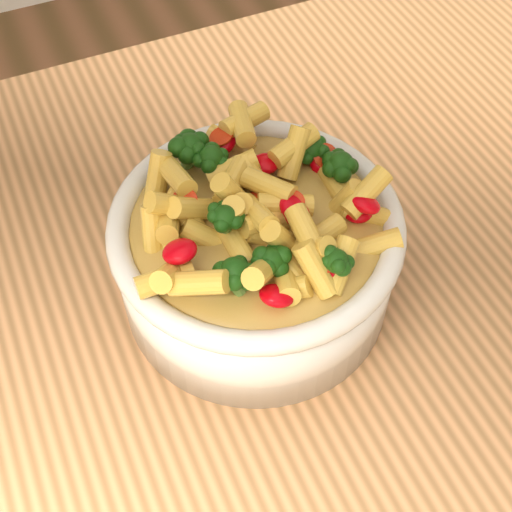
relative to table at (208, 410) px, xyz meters
name	(u,v)px	position (x,y,z in m)	size (l,w,h in m)	color
table	(208,410)	(0.00, 0.00, 0.00)	(1.20, 0.80, 0.90)	tan
serving_bowl	(256,255)	(0.06, 0.04, 0.15)	(0.22, 0.22, 0.10)	silver
pasta_salad	(256,204)	(0.06, 0.04, 0.21)	(0.18, 0.18, 0.04)	gold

